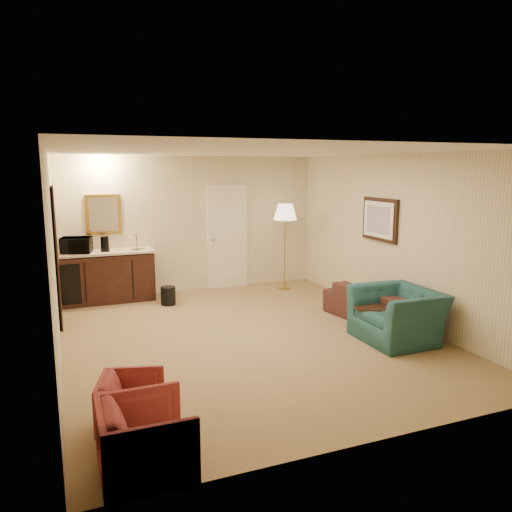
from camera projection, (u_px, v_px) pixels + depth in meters
The scene contains 12 objects.
ground at pixel (248, 337), 7.14m from camera, with size 6.00×6.00×0.00m, color olive.
room_walls at pixel (223, 213), 7.50m from camera, with size 5.02×6.01×2.61m.
wetbar_cabinet at pixel (108, 276), 8.94m from camera, with size 1.64×0.58×0.92m, color #311A0F.
sofa at pixel (381, 299), 7.73m from camera, with size 1.90×0.56×0.74m, color black.
teal_armchair at pixel (398, 306), 6.92m from camera, with size 1.12×0.73×0.98m, color #1B4442.
rose_chair_near at pixel (132, 401), 4.57m from camera, with size 0.56×0.53×0.58m, color #9A3532.
rose_chair_far at pixel (146, 437), 3.82m from camera, with size 0.69×0.65×0.71m, color #9A3532.
coffee_table at pixel (379, 320), 7.17m from camera, with size 0.79×0.53×0.45m, color black.
floor_lamp at pixel (285, 247), 9.80m from camera, with size 0.45×0.45×1.70m, color #AD9239.
waste_bin at pixel (168, 296), 8.77m from camera, with size 0.26×0.26×0.32m, color black.
microwave at pixel (76, 243), 8.63m from camera, with size 0.50×0.28×0.34m, color black.
coffee_maker at pixel (105, 244), 8.80m from camera, with size 0.14×0.14×0.27m, color black.
Camera 1 is at (-2.42, -6.38, 2.40)m, focal length 35.00 mm.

